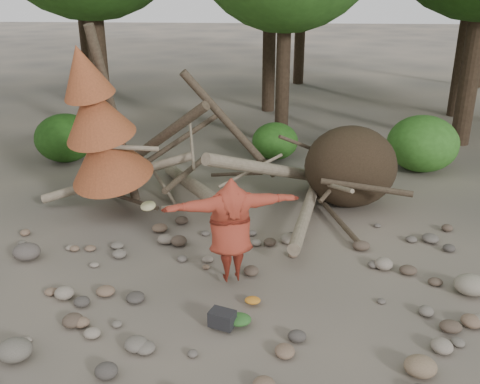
{
  "coord_description": "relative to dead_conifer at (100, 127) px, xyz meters",
  "views": [
    {
      "loc": [
        0.71,
        -7.93,
        5.21
      ],
      "look_at": [
        0.12,
        1.5,
        1.4
      ],
      "focal_mm": 40.0,
      "sensor_mm": 36.0,
      "label": 1
    }
  ],
  "objects": [
    {
      "name": "boulder_mid_left",
      "position": [
        -0.98,
        -2.23,
        -1.95
      ],
      "size": [
        0.54,
        0.49,
        0.33
      ],
      "primitive_type": "ellipsoid",
      "color": "#574F49",
      "rests_on": "ground"
    },
    {
      "name": "backpack",
      "position": [
        3.1,
        -4.25,
        -1.98
      ],
      "size": [
        0.46,
        0.38,
        0.26
      ],
      "primitive_type": "cube",
      "rotation": [
        0.0,
        0.0,
        -0.36
      ],
      "color": "black",
      "rests_on": "ground"
    },
    {
      "name": "bush_mid",
      "position": [
        3.92,
        4.43,
        -1.55
      ],
      "size": [
        1.4,
        1.4,
        1.12
      ],
      "primitive_type": "ellipsoid",
      "color": "#2C651D",
      "rests_on": "ground"
    },
    {
      "name": "cloth_orange",
      "position": [
        3.56,
        -3.56,
        -2.06
      ],
      "size": [
        0.27,
        0.22,
        0.1
      ],
      "primitive_type": "ellipsoid",
      "color": "#C37821",
      "rests_on": "ground"
    },
    {
      "name": "ground",
      "position": [
        3.12,
        -3.37,
        -2.11
      ],
      "size": [
        120.0,
        120.0,
        0.0
      ],
      "primitive_type": "plane",
      "color": "#514C44",
      "rests_on": "ground"
    },
    {
      "name": "dead_conifer",
      "position": [
        0.0,
        0.0,
        0.0
      ],
      "size": [
        2.06,
        2.16,
        4.35
      ],
      "color": "#4C3F30",
      "rests_on": "ground"
    },
    {
      "name": "cloth_green",
      "position": [
        3.36,
        -4.16,
        -2.04
      ],
      "size": [
        0.41,
        0.34,
        0.15
      ],
      "primitive_type": "ellipsoid",
      "color": "#2D6026",
      "rests_on": "ground"
    },
    {
      "name": "boulder_mid_right",
      "position": [
        7.38,
        -2.96,
        -1.94
      ],
      "size": [
        0.59,
        0.53,
        0.35
      ],
      "primitive_type": "ellipsoid",
      "color": "gray",
      "rests_on": "ground"
    },
    {
      "name": "bush_left",
      "position": [
        -2.38,
        3.83,
        -1.39
      ],
      "size": [
        1.8,
        1.8,
        1.44
      ],
      "primitive_type": "ellipsoid",
      "color": "#214F15",
      "rests_on": "ground"
    },
    {
      "name": "boulder_front_right",
      "position": [
        5.98,
        -5.13,
        -1.97
      ],
      "size": [
        0.46,
        0.42,
        0.28
      ],
      "primitive_type": "ellipsoid",
      "color": "#836B52",
      "rests_on": "ground"
    },
    {
      "name": "frisbee_thrower",
      "position": [
        3.13,
        -2.82,
        -1.05
      ],
      "size": [
        2.78,
        1.31,
        1.96
      ],
      "color": "maroon",
      "rests_on": "ground"
    },
    {
      "name": "bush_right",
      "position": [
        8.12,
        3.63,
        -1.31
      ],
      "size": [
        2.0,
        2.0,
        1.6
      ],
      "primitive_type": "ellipsoid",
      "color": "#377725",
      "rests_on": "ground"
    },
    {
      "name": "boulder_front_left",
      "position": [
        0.14,
        -5.16,
        -1.96
      ],
      "size": [
        0.52,
        0.47,
        0.31
      ],
      "primitive_type": "ellipsoid",
      "color": "#655F54",
      "rests_on": "ground"
    },
    {
      "name": "deadfall_pile",
      "position": [
        5.13,
        0.87,
        -1.16
      ],
      "size": [
        8.55,
        5.24,
        3.3
      ],
      "color": "#332619",
      "rests_on": "ground"
    }
  ]
}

